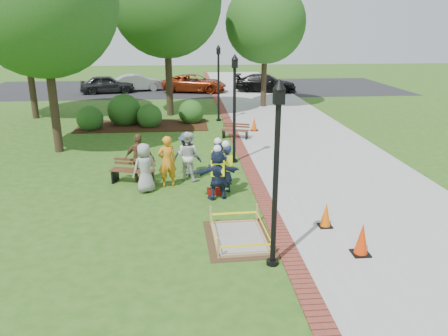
{
  "coord_description": "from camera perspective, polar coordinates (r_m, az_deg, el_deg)",
  "views": [
    {
      "loc": [
        -0.67,
        -11.79,
        5.29
      ],
      "look_at": [
        0.5,
        1.2,
        1.0
      ],
      "focal_mm": 35.0,
      "sensor_mm": 36.0,
      "label": 1
    }
  ],
  "objects": [
    {
      "name": "shrub_e",
      "position": [
        25.74,
        -11.1,
        6.01
      ],
      "size": [
        0.88,
        0.88,
        0.88
      ],
      "primitive_type": "sphere",
      "color": "#144817",
      "rests_on": "ground"
    },
    {
      "name": "casual_person_d",
      "position": [
        15.44,
        -10.97,
        1.22
      ],
      "size": [
        0.59,
        0.41,
        1.73
      ],
      "color": "brown",
      "rests_on": "ground"
    },
    {
      "name": "shrub_a",
      "position": [
        24.23,
        -16.98,
        4.8
      ],
      "size": [
        1.38,
        1.38,
        1.38
      ],
      "primitive_type": "sphere",
      "color": "#144817",
      "rests_on": "ground"
    },
    {
      "name": "tree_right",
      "position": [
        29.67,
        5.43,
        18.36
      ],
      "size": [
        5.18,
        5.18,
        8.01
      ],
      "color": "#3D2D1E",
      "rests_on": "ground"
    },
    {
      "name": "ground",
      "position": [
        12.93,
        -1.74,
        -5.93
      ],
      "size": [
        100.0,
        100.0,
        0.0
      ],
      "primitive_type": "plane",
      "color": "#285116",
      "rests_on": "ground"
    },
    {
      "name": "parked_car_b",
      "position": [
        37.88,
        -11.16,
        9.84
      ],
      "size": [
        3.06,
        4.99,
        1.51
      ],
      "primitive_type": "imported",
      "rotation": [
        0.0,
        0.0,
        1.81
      ],
      "color": "#A3A4A8",
      "rests_on": "ground"
    },
    {
      "name": "shrub_c",
      "position": [
        24.18,
        -9.63,
        5.31
      ],
      "size": [
        1.36,
        1.36,
        1.36
      ],
      "primitive_type": "sphere",
      "color": "#144817",
      "rests_on": "ground"
    },
    {
      "name": "casual_person_c",
      "position": [
        15.48,
        -4.7,
        1.59
      ],
      "size": [
        0.67,
        0.61,
        1.75
      ],
      "color": "silver",
      "rests_on": "ground"
    },
    {
      "name": "cone_back",
      "position": [
        12.28,
        13.16,
        -6.05
      ],
      "size": [
        0.36,
        0.36,
        0.72
      ],
      "color": "black",
      "rests_on": "ground"
    },
    {
      "name": "cone_far",
      "position": [
        22.91,
        3.97,
        5.72
      ],
      "size": [
        0.37,
        0.37,
        0.74
      ],
      "color": "black",
      "rests_on": "ground"
    },
    {
      "name": "parked_car_d",
      "position": [
        36.88,
        5.42,
        9.88
      ],
      "size": [
        3.28,
        5.21,
        1.58
      ],
      "primitive_type": "imported",
      "rotation": [
        0.0,
        0.0,
        1.31
      ],
      "color": "black",
      "rests_on": "ground"
    },
    {
      "name": "casual_person_b",
      "position": [
        14.88,
        -7.44,
        0.84
      ],
      "size": [
        0.65,
        0.51,
        1.77
      ],
      "color": "orange",
      "rests_on": "ground"
    },
    {
      "name": "hivis_worker_b",
      "position": [
        14.1,
        0.21,
        0.06
      ],
      "size": [
        0.59,
        0.63,
        1.8
      ],
      "color": "#182740",
      "rests_on": "ground"
    },
    {
      "name": "bench_near",
      "position": [
        15.58,
        -11.83,
        -1.01
      ],
      "size": [
        1.6,
        0.93,
        0.82
      ],
      "color": "brown",
      "rests_on": "ground"
    },
    {
      "name": "shrub_b",
      "position": [
        25.07,
        -12.78,
        5.57
      ],
      "size": [
        1.83,
        1.83,
        1.83
      ],
      "primitive_type": "sphere",
      "color": "#144817",
      "rests_on": "ground"
    },
    {
      "name": "lamp_near",
      "position": [
        9.42,
        6.85,
        0.73
      ],
      "size": [
        0.28,
        0.28,
        4.26
      ],
      "color": "black",
      "rests_on": "ground"
    },
    {
      "name": "sidewalk",
      "position": [
        23.12,
        9.22,
        4.77
      ],
      "size": [
        6.0,
        60.0,
        0.02
      ],
      "primitive_type": "cube",
      "color": "#9E9E99",
      "rests_on": "ground"
    },
    {
      "name": "brick_edging",
      "position": [
        22.54,
        1.16,
        4.67
      ],
      "size": [
        0.5,
        60.0,
        0.03
      ],
      "primitive_type": "cube",
      "color": "maroon",
      "rests_on": "ground"
    },
    {
      "name": "hivis_worker_a",
      "position": [
        13.69,
        -0.86,
        -0.56
      ],
      "size": [
        0.57,
        0.43,
        1.77
      ],
      "color": "#1A1D43",
      "rests_on": "ground"
    },
    {
      "name": "mulch_bed",
      "position": [
        24.47,
        -10.53,
        5.46
      ],
      "size": [
        7.0,
        3.0,
        0.05
      ],
      "primitive_type": "cube",
      "color": "#381E0F",
      "rests_on": "ground"
    },
    {
      "name": "parked_car_a",
      "position": [
        37.21,
        -14.92,
        9.43
      ],
      "size": [
        2.93,
        5.14,
        1.58
      ],
      "primitive_type": "imported",
      "rotation": [
        0.0,
        0.0,
        1.75
      ],
      "color": "#262729",
      "rests_on": "ground"
    },
    {
      "name": "shrub_d",
      "position": [
        24.92,
        -4.28,
        5.9
      ],
      "size": [
        1.42,
        1.42,
        1.42
      ],
      "primitive_type": "sphere",
      "color": "#144817",
      "rests_on": "ground"
    },
    {
      "name": "casual_person_e",
      "position": [
        15.9,
        -4.89,
        1.79
      ],
      "size": [
        0.58,
        0.45,
        1.62
      ],
      "color": "#353D5C",
      "rests_on": "ground"
    },
    {
      "name": "bench_far",
      "position": [
        21.36,
        1.48,
        4.49
      ],
      "size": [
        1.4,
        0.84,
        0.72
      ],
      "color": "brown",
      "rests_on": "ground"
    },
    {
      "name": "tree_left",
      "position": [
        19.81,
        -22.77,
        19.49
      ],
      "size": [
        6.08,
        6.08,
        9.24
      ],
      "color": "#3D2D1E",
      "rests_on": "ground"
    },
    {
      "name": "hivis_worker_c",
      "position": [
        14.57,
        -0.8,
        0.61
      ],
      "size": [
        0.62,
        0.57,
        1.77
      ],
      "color": "#151838",
      "rests_on": "ground"
    },
    {
      "name": "tree_back",
      "position": [
        26.79,
        -7.58,
        20.77
      ],
      "size": [
        6.37,
        6.37,
        9.75
      ],
      "color": "#3D2D1E",
      "rests_on": "ground"
    },
    {
      "name": "wet_concrete_pad",
      "position": [
        11.38,
        1.99,
        -8.16
      ],
      "size": [
        1.78,
        2.36,
        0.55
      ],
      "color": "#47331E",
      "rests_on": "ground"
    },
    {
      "name": "cone_front",
      "position": [
        11.06,
        17.56,
        -8.93
      ],
      "size": [
        0.42,
        0.42,
        0.83
      ],
      "color": "black",
      "rests_on": "ground"
    },
    {
      "name": "lamp_mid",
      "position": [
        17.13,
        1.38,
        8.76
      ],
      "size": [
        0.28,
        0.28,
        4.26
      ],
      "color": "black",
      "rests_on": "ground"
    },
    {
      "name": "casual_person_a",
      "position": [
        14.52,
        -10.31,
        0.01
      ],
      "size": [
        0.63,
        0.56,
        1.65
      ],
      "color": "gray",
      "rests_on": "ground"
    },
    {
      "name": "parking_lot",
      "position": [
        39.15,
        -4.18,
        10.4
      ],
      "size": [
        36.0,
        12.0,
        0.01
      ],
      "primitive_type": "cube",
      "color": "black",
      "rests_on": "ground"
    },
    {
      "name": "toolbox",
      "position": [
        14.26,
        -1.28,
        -3.09
      ],
      "size": [
        0.47,
        0.3,
        0.22
      ],
      "primitive_type": "cube",
      "rotation": [
        0.0,
        0.0,
        0.12
      ],
      "color": "maroon",
      "rests_on": "ground"
    },
    {
      "name": "parked_car_c",
      "position": [
        36.67,
        -3.83,
        9.87
      ],
      "size": [
        3.14,
        5.16,
        1.57
      ],
      "primitive_type": "imported",
      "rotation": [
        0.0,
        0.0,
        1.34
      ],
      "color": "#9C3213",
      "rests_on": "ground"
    },
    {
      "name": "lamp_far",
      "position": [
        25.02,
        -0.73,
        11.76
      ],
      "size": [
        0.28,
        0.28,
        4.26
      ],
      "color": "black",
      "rests_on": "ground"
    }
  ]
}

